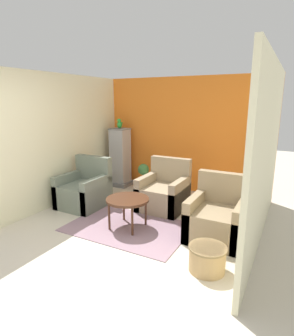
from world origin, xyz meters
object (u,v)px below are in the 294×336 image
birdcage (120,158)px  armchair_left (84,191)px  wicker_basket (207,258)px  parrot (120,124)px  armchair_right (218,218)px  coffee_table (128,201)px  potted_plant (143,177)px  armchair_middle (164,193)px

birdcage → armchair_left: bearing=-84.0°
birdcage → wicker_basket: (2.85, -2.47, -0.49)m
armchair_left → parrot: size_ratio=4.09×
armchair_right → wicker_basket: size_ratio=2.06×
coffee_table → armchair_left: (-1.24, 0.42, -0.15)m
wicker_basket → potted_plant: bearing=132.5°
coffee_table → armchair_right: (1.34, 0.35, -0.15)m
parrot → coffee_table: bearing=-54.0°
parrot → potted_plant: bearing=-8.1°
armchair_right → wicker_basket: (0.11, -0.89, -0.13)m
wicker_basket → armchair_middle: bearing=129.6°
armchair_left → wicker_basket: (2.69, -0.97, -0.13)m
potted_plant → armchair_middle: bearing=-42.6°
birdcage → wicker_basket: bearing=-40.9°
armchair_middle → potted_plant: bearing=137.4°
armchair_right → parrot: 3.37m
armchair_right → wicker_basket: armchair_right is taller
armchair_left → armchair_right: size_ratio=1.00×
birdcage → parrot: (0.00, 0.00, 0.81)m
coffee_table → birdcage: (-1.40, 1.92, 0.20)m
wicker_basket → armchair_right: bearing=97.2°
parrot → wicker_basket: parrot is taller
potted_plant → birdcage: bearing=172.1°
armchair_left → armchair_right: 2.58m
parrot → wicker_basket: size_ratio=0.50×
birdcage → parrot: 0.81m
armchair_right → parrot: size_ratio=4.09×
armchair_middle → potted_plant: armchair_middle is taller
coffee_table → birdcage: bearing=126.0°
armchair_left → birdcage: bearing=96.0°
coffee_table → parrot: size_ratio=2.98×
armchair_left → armchair_middle: same height
armchair_middle → potted_plant: (-0.89, 0.81, 0.01)m
armchair_right → potted_plant: armchair_right is taller
armchair_left → potted_plant: armchair_left is taller
armchair_left → potted_plant: bearing=69.7°
birdcage → wicker_basket: size_ratio=3.01×
armchair_left → potted_plant: 1.50m
coffee_table → potted_plant: size_ratio=1.12×
coffee_table → wicker_basket: size_ratio=1.50×
coffee_table → armchair_right: size_ratio=0.73×
armchair_left → armchair_right: same height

